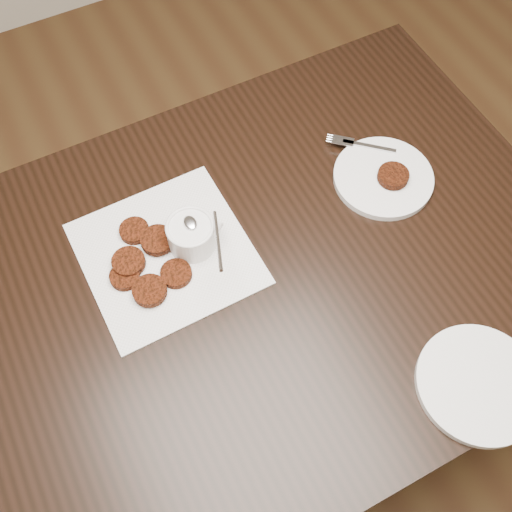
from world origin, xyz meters
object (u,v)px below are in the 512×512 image
Objects in this scene: sauce_ramekin at (190,226)px; plate_empty at (479,384)px; table at (228,358)px; plate_with_patty at (384,175)px; napkin at (166,254)px.

plate_empty is (0.32, -0.48, -0.06)m from sauce_ramekin.
table is 0.57m from plate_with_patty.
plate_empty is (-0.10, -0.44, -0.01)m from plate_with_patty.
napkin is 1.51× the size of plate_with_patty.
plate_empty is at bearing -56.51° from sauce_ramekin.
table is at bearing -170.07° from plate_with_patty.
plate_with_patty is 0.45m from plate_empty.
plate_empty is (0.31, -0.37, 0.38)m from table.
sauce_ramekin is at bearing 174.75° from plate_with_patty.
plate_with_patty is at bearing -5.25° from sauce_ramekin.
plate_with_patty is at bearing 9.93° from table.
table is 4.54× the size of napkin.
plate_with_patty is (0.41, -0.04, -0.05)m from sauce_ramekin.
sauce_ramekin reaches higher than napkin.
sauce_ramekin is at bearing 93.57° from table.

